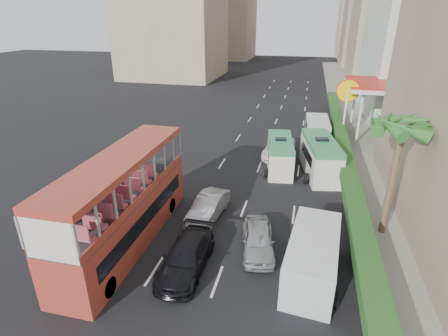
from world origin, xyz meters
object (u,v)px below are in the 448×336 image
(car_silver_lane_b, at_px, (258,250))
(shell_station, at_px, (377,110))
(double_decker_bus, at_px, (124,201))
(car_silver_lane_a, at_px, (208,217))
(car_black, at_px, (187,268))
(van_asset, at_px, (279,156))
(palm_tree, at_px, (392,181))
(minibus_far, at_px, (320,157))
(panel_van_near, at_px, (312,257))
(panel_van_far, at_px, (317,130))
(minibus_near, at_px, (280,154))

(car_silver_lane_b, distance_m, shell_station, 24.04)
(double_decker_bus, height_order, car_silver_lane_a, double_decker_bus)
(car_black, xyz_separation_m, van_asset, (3.04, 16.25, 0.00))
(car_black, xyz_separation_m, shell_station, (12.10, 24.47, 2.75))
(double_decker_bus, bearing_deg, palm_tree, 16.16)
(double_decker_bus, distance_m, minibus_far, 15.80)
(double_decker_bus, relative_size, car_silver_lane_b, 2.70)
(double_decker_bus, bearing_deg, panel_van_near, -3.12)
(minibus_far, height_order, panel_van_far, minibus_far)
(minibus_near, xyz_separation_m, panel_van_near, (2.68, -12.60, -0.16))
(car_black, bearing_deg, panel_van_far, 73.65)
(car_silver_lane_a, relative_size, shell_station, 0.53)
(van_asset, bearing_deg, car_black, -97.18)
(van_asset, relative_size, panel_van_near, 0.98)
(minibus_near, height_order, shell_station, shell_station)
(car_silver_lane_b, bearing_deg, van_asset, 79.73)
(panel_van_far, height_order, palm_tree, palm_tree)
(minibus_near, xyz_separation_m, palm_tree, (6.59, -8.06, 2.14))
(car_silver_lane_b, height_order, minibus_near, minibus_near)
(double_decker_bus, height_order, panel_van_near, double_decker_bus)
(van_asset, xyz_separation_m, minibus_far, (3.41, -2.90, 1.39))
(double_decker_bus, relative_size, car_silver_lane_a, 2.59)
(minibus_far, height_order, shell_station, shell_station)
(car_black, relative_size, van_asset, 0.91)
(van_asset, distance_m, palm_tree, 13.23)
(panel_van_near, bearing_deg, double_decker_bus, -177.43)
(minibus_far, xyz_separation_m, palm_tree, (3.46, -7.88, 1.99))
(car_silver_lane_b, bearing_deg, minibus_far, 62.71)
(panel_van_near, bearing_deg, car_silver_lane_b, 159.34)
(minibus_far, height_order, panel_van_near, minibus_far)
(van_asset, xyz_separation_m, minibus_near, (0.28, -2.72, 1.24))
(minibus_near, relative_size, palm_tree, 0.87)
(palm_tree, xyz_separation_m, shell_station, (2.20, 19.00, -0.63))
(shell_station, bearing_deg, car_silver_lane_a, -122.39)
(panel_van_far, relative_size, palm_tree, 0.84)
(minibus_far, relative_size, panel_van_far, 1.17)
(panel_van_near, relative_size, palm_tree, 0.85)
(minibus_far, bearing_deg, shell_station, 52.03)
(double_decker_bus, xyz_separation_m, minibus_near, (7.21, 12.06, -1.29))
(minibus_far, bearing_deg, minibus_near, 165.70)
(palm_tree, bearing_deg, shell_station, 83.40)
(panel_van_near, bearing_deg, car_black, -165.53)
(car_silver_lane_b, distance_m, car_black, 3.96)
(palm_tree, bearing_deg, minibus_near, 129.25)
(van_asset, xyz_separation_m, palm_tree, (6.86, -10.79, 3.38))
(car_silver_lane_b, height_order, panel_van_far, panel_van_far)
(car_black, distance_m, minibus_near, 13.98)
(palm_tree, height_order, shell_station, palm_tree)
(car_silver_lane_a, xyz_separation_m, shell_station, (12.38, 19.52, 2.75))
(car_silver_lane_b, bearing_deg, double_decker_bus, 175.69)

